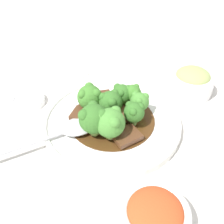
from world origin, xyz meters
name	(u,v)px	position (x,y,z in m)	size (l,w,h in m)	color
ground_plane	(112,125)	(0.00, 0.00, 0.00)	(4.00, 4.00, 0.00)	silver
main_plate	(112,121)	(0.00, 0.00, 0.01)	(0.28, 0.28, 0.02)	white
beef_strip_0	(125,111)	(-0.01, -0.03, 0.02)	(0.06, 0.06, 0.01)	brown
beef_strip_1	(106,101)	(0.04, -0.03, 0.02)	(0.07, 0.06, 0.01)	#56331E
beef_strip_2	(88,116)	(0.03, 0.04, 0.03)	(0.07, 0.06, 0.01)	#56331E
beef_strip_3	(126,136)	(-0.06, 0.02, 0.02)	(0.05, 0.06, 0.01)	#56331E
beef_strip_4	(107,121)	(0.00, 0.02, 0.03)	(0.07, 0.07, 0.01)	#56331E
broccoli_floret_0	(134,112)	(-0.04, -0.02, 0.05)	(0.04, 0.04, 0.05)	#7FA84C
broccoli_floret_1	(133,93)	(0.00, -0.06, 0.05)	(0.04, 0.04, 0.05)	#8EB756
broccoli_floret_2	(94,118)	(-0.01, 0.05, 0.06)	(0.05, 0.05, 0.06)	#7FA84C
broccoli_floret_3	(122,94)	(0.02, -0.04, 0.05)	(0.04, 0.04, 0.05)	#7FA84C
broccoli_floret_4	(110,122)	(-0.03, 0.04, 0.05)	(0.05, 0.05, 0.06)	#7FA84C
broccoli_floret_5	(90,97)	(0.05, 0.01, 0.05)	(0.05, 0.05, 0.06)	#8EB756
broccoli_floret_6	(139,102)	(-0.03, -0.05, 0.05)	(0.04, 0.04, 0.05)	#7FA84C
broccoli_floret_7	(110,102)	(0.01, -0.01, 0.05)	(0.05, 0.05, 0.05)	#7FA84C
serving_spoon	(74,128)	(0.03, 0.08, 0.03)	(0.09, 0.20, 0.01)	silver
side_bowl_kimchi	(154,217)	(-0.19, 0.12, 0.03)	(0.10, 0.10, 0.06)	white
side_bowl_appetizer	(192,82)	(-0.06, -0.21, 0.03)	(0.10, 0.10, 0.06)	white
sauce_dish	(28,101)	(0.18, 0.08, 0.01)	(0.07, 0.07, 0.01)	white
paper_napkin	(60,72)	(0.23, -0.05, 0.00)	(0.13, 0.11, 0.01)	white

